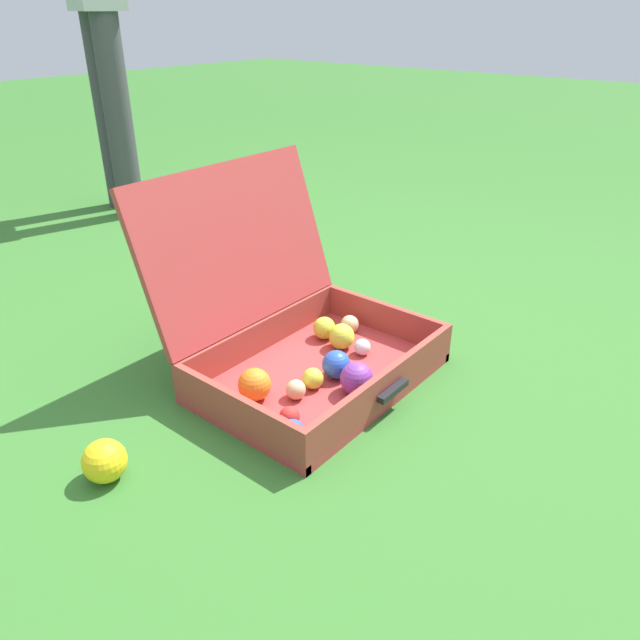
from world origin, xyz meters
TOP-DOWN VIEW (x-y plane):
  - ground_plane at (0.00, 0.00)m, footprint 16.00×16.00m
  - open_suitcase at (-0.10, 0.14)m, footprint 0.62×0.61m
  - stray_ball_on_grass at (-0.67, 0.17)m, footprint 0.09×0.09m

SIDE VIEW (x-z plane):
  - ground_plane at x=0.00m, z-range 0.00..0.00m
  - stray_ball_on_grass at x=-0.67m, z-range 0.00..0.09m
  - open_suitcase at x=-0.10m, z-range -0.15..0.38m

